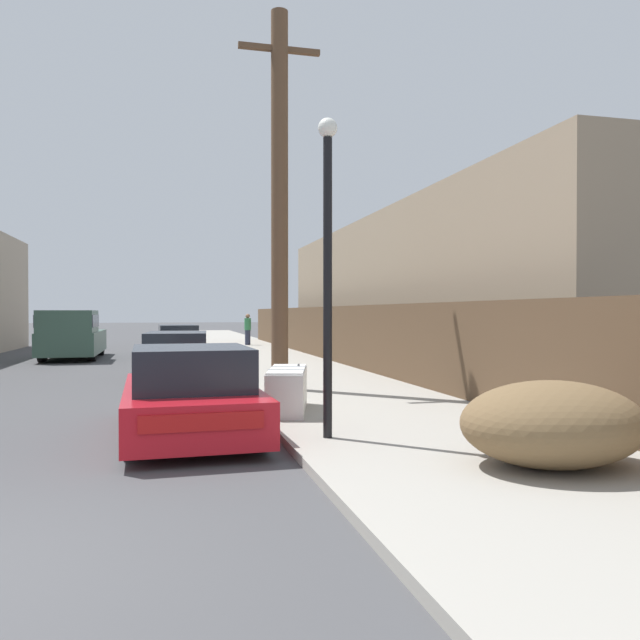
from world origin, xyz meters
TOP-DOWN VIEW (x-y plane):
  - sidewalk_curb at (5.30, 23.50)m, footprint 4.20×63.00m
  - discarded_fridge at (3.67, 5.83)m, footprint 1.04×1.93m
  - parked_sports_car_red at (2.01, 4.64)m, footprint 1.95×4.21m
  - car_parked_mid at (1.96, 12.95)m, footprint 2.12×4.74m
  - car_parked_far at (2.12, 21.49)m, footprint 1.89×4.39m
  - pickup_truck at (-1.83, 20.72)m, footprint 2.07×5.37m
  - utility_pole at (4.09, 8.94)m, footprint 1.80×0.37m
  - street_lamp at (3.77, 3.51)m, footprint 0.26×0.26m
  - brush_pile at (5.75, 1.42)m, footprint 2.04×1.66m
  - wooden_fence at (7.25, 16.32)m, footprint 0.08×35.59m
  - building_right_house at (11.16, 15.36)m, footprint 6.00×22.06m
  - pedestrian at (5.73, 27.52)m, footprint 0.34×0.34m

SIDE VIEW (x-z plane):
  - sidewalk_curb at x=5.30m, z-range 0.00..0.12m
  - discarded_fridge at x=3.67m, z-range 0.11..0.86m
  - brush_pile at x=5.75m, z-range 0.12..1.05m
  - car_parked_mid at x=1.96m, z-range -0.04..1.22m
  - parked_sports_car_red at x=2.01m, z-range -0.06..1.25m
  - car_parked_far at x=2.12m, z-range -0.04..1.25m
  - pickup_truck at x=-1.83m, z-range 0.00..1.87m
  - pedestrian at x=5.73m, z-range 0.13..1.74m
  - wooden_fence at x=7.25m, z-range 0.12..2.00m
  - building_right_house at x=11.16m, z-range 0.00..5.00m
  - street_lamp at x=3.77m, z-range 0.49..4.74m
  - utility_pole at x=4.09m, z-range 0.19..8.43m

